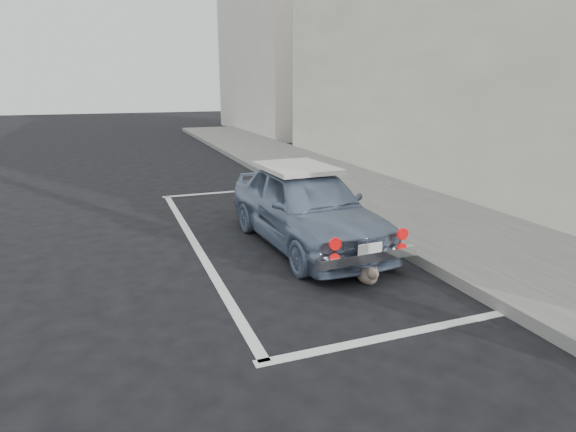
% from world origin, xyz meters
% --- Properties ---
extents(ground, '(80.00, 80.00, 0.00)m').
position_xyz_m(ground, '(0.00, 0.00, 0.00)').
color(ground, black).
rests_on(ground, ground).
extents(sidewalk, '(2.80, 40.00, 0.15)m').
position_xyz_m(sidewalk, '(3.20, 2.00, 0.07)').
color(sidewalk, '#61615D').
rests_on(sidewalk, ground).
extents(shop_building, '(3.50, 18.00, 7.00)m').
position_xyz_m(shop_building, '(6.33, 4.00, 3.49)').
color(shop_building, beige).
rests_on(shop_building, ground).
extents(building_far, '(3.50, 10.00, 8.00)m').
position_xyz_m(building_far, '(6.35, 20.00, 4.00)').
color(building_far, beige).
rests_on(building_far, ground).
extents(pline_rear, '(3.00, 0.12, 0.01)m').
position_xyz_m(pline_rear, '(0.50, -0.50, 0.00)').
color(pline_rear, silver).
rests_on(pline_rear, ground).
extents(pline_front, '(3.00, 0.12, 0.01)m').
position_xyz_m(pline_front, '(0.50, 6.50, 0.00)').
color(pline_front, silver).
rests_on(pline_front, ground).
extents(pline_side, '(0.12, 7.00, 0.01)m').
position_xyz_m(pline_side, '(-0.90, 3.00, 0.00)').
color(pline_side, silver).
rests_on(pline_side, ground).
extents(retro_coupe, '(1.63, 3.67, 1.22)m').
position_xyz_m(retro_coupe, '(0.72, 2.42, 0.62)').
color(retro_coupe, slate).
rests_on(retro_coupe, ground).
extents(cat, '(0.26, 0.54, 0.29)m').
position_xyz_m(cat, '(0.85, 0.73, 0.13)').
color(cat, '#6F6254').
rests_on(cat, ground).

